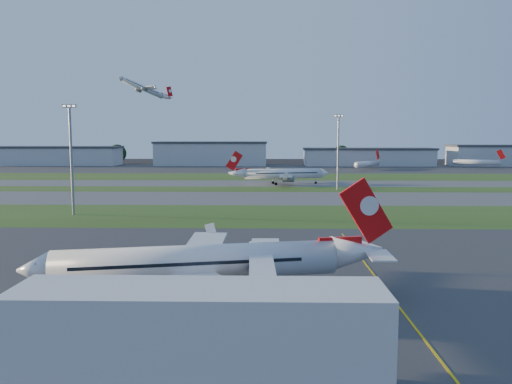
{
  "coord_description": "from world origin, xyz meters",
  "views": [
    {
      "loc": [
        -9.32,
        -63.48,
        18.4
      ],
      "look_at": [
        -11.57,
        38.77,
        7.0
      ],
      "focal_mm": 35.0,
      "sensor_mm": 36.0,
      "label": 1
    }
  ],
  "objects_px": {
    "airliner_parked": "(201,263)",
    "mini_jet_far": "(477,162)",
    "mini_jet_near": "(368,164)",
    "light_mast_west": "(71,152)",
    "light_mast_centre": "(338,147)",
    "jet_bridge": "(262,282)",
    "airliner_taxiing": "(282,174)"
  },
  "relations": [
    {
      "from": "airliner_parked",
      "to": "mini_jet_near",
      "type": "bearing_deg",
      "value": 62.7
    },
    {
      "from": "jet_bridge",
      "to": "light_mast_west",
      "type": "relative_size",
      "value": 1.04
    },
    {
      "from": "mini_jet_far",
      "to": "light_mast_west",
      "type": "xyz_separation_m",
      "value": [
        -170.15,
        -182.79,
        11.53
      ]
    },
    {
      "from": "light_mast_west",
      "to": "airliner_parked",
      "type": "bearing_deg",
      "value": -57.88
    },
    {
      "from": "airliner_parked",
      "to": "airliner_taxiing",
      "type": "relative_size",
      "value": 1.04
    },
    {
      "from": "mini_jet_near",
      "to": "light_mast_west",
      "type": "distance_m",
      "value": 193.16
    },
    {
      "from": "light_mast_centre",
      "to": "mini_jet_near",
      "type": "bearing_deg",
      "value": 73.54
    },
    {
      "from": "airliner_parked",
      "to": "mini_jet_near",
      "type": "relative_size",
      "value": 1.61
    },
    {
      "from": "light_mast_west",
      "to": "jet_bridge",
      "type": "bearing_deg",
      "value": -56.09
    },
    {
      "from": "jet_bridge",
      "to": "mini_jet_far",
      "type": "distance_m",
      "value": 279.51
    },
    {
      "from": "mini_jet_near",
      "to": "light_mast_west",
      "type": "relative_size",
      "value": 0.92
    },
    {
      "from": "jet_bridge",
      "to": "mini_jet_far",
      "type": "height_order",
      "value": "mini_jet_far"
    },
    {
      "from": "jet_bridge",
      "to": "airliner_taxiing",
      "type": "xyz_separation_m",
      "value": [
        6.45,
        143.04,
        0.09
      ]
    },
    {
      "from": "mini_jet_near",
      "to": "light_mast_west",
      "type": "bearing_deg",
      "value": -174.81
    },
    {
      "from": "airliner_parked",
      "to": "light_mast_centre",
      "type": "xyz_separation_m",
      "value": [
        31.67,
        117.05,
        10.55
      ]
    },
    {
      "from": "airliner_parked",
      "to": "light_mast_centre",
      "type": "height_order",
      "value": "light_mast_centre"
    },
    {
      "from": "jet_bridge",
      "to": "light_mast_west",
      "type": "xyz_separation_m",
      "value": [
        -45.19,
        67.24,
        10.81
      ]
    },
    {
      "from": "light_mast_centre",
      "to": "mini_jet_far",
      "type": "bearing_deg",
      "value": 51.7
    },
    {
      "from": "airliner_parked",
      "to": "mini_jet_far",
      "type": "xyz_separation_m",
      "value": [
        131.82,
        243.83,
        -0.98
      ]
    },
    {
      "from": "jet_bridge",
      "to": "mini_jet_near",
      "type": "relative_size",
      "value": 1.13
    },
    {
      "from": "mini_jet_near",
      "to": "mini_jet_far",
      "type": "xyz_separation_m",
      "value": [
        68.31,
        19.05,
        0.0
      ]
    },
    {
      "from": "airliner_parked",
      "to": "airliner_taxiing",
      "type": "distance_m",
      "value": 137.5
    },
    {
      "from": "jet_bridge",
      "to": "light_mast_centre",
      "type": "height_order",
      "value": "light_mast_centre"
    },
    {
      "from": "airliner_taxiing",
      "to": "mini_jet_far",
      "type": "bearing_deg",
      "value": -149.82
    },
    {
      "from": "mini_jet_far",
      "to": "light_mast_west",
      "type": "height_order",
      "value": "light_mast_west"
    },
    {
      "from": "jet_bridge",
      "to": "mini_jet_far",
      "type": "xyz_separation_m",
      "value": [
        124.96,
        250.02,
        -0.73
      ]
    },
    {
      "from": "mini_jet_near",
      "to": "light_mast_centre",
      "type": "distance_m",
      "value": 112.93
    },
    {
      "from": "mini_jet_far",
      "to": "light_mast_west",
      "type": "bearing_deg",
      "value": -117.12
    },
    {
      "from": "jet_bridge",
      "to": "airliner_taxiing",
      "type": "relative_size",
      "value": 0.73
    },
    {
      "from": "airliner_taxiing",
      "to": "mini_jet_near",
      "type": "distance_m",
      "value": 101.25
    },
    {
      "from": "light_mast_centre",
      "to": "airliner_parked",
      "type": "bearing_deg",
      "value": -105.14
    },
    {
      "from": "jet_bridge",
      "to": "airliner_parked",
      "type": "height_order",
      "value": "airliner_parked"
    }
  ]
}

